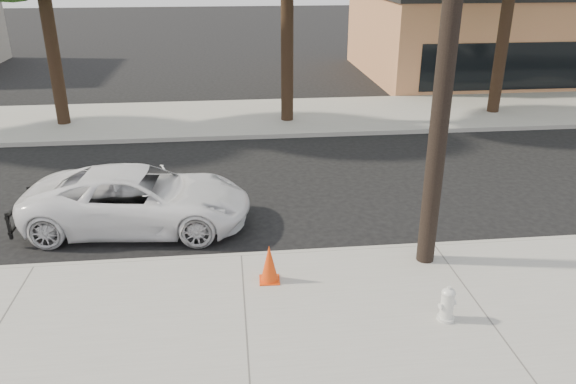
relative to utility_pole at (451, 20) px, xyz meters
The scene contains 9 objects.
ground 6.51m from the utility_pole, 143.13° to the left, with size 120.00×120.00×0.00m, color black.
near_sidewalk 6.07m from the utility_pole, 156.04° to the right, with size 90.00×4.40×0.15m, color gray.
far_sidewalk 12.64m from the utility_pole, 107.82° to the left, with size 90.00×5.00×0.15m, color gray.
curb_near 5.89m from the utility_pole, behind, with size 90.00×0.12×0.16m, color #9E9B93.
building_main 22.60m from the utility_pole, 56.45° to the left, with size 18.00×10.00×4.00m, color #C87C53.
utility_pole is the anchor object (origin of this frame).
police_cruiser 7.45m from the utility_pole, 157.47° to the left, with size 2.27×4.92×1.37m, color white.
fire_hydrant 4.70m from the utility_pole, 99.32° to the right, with size 0.32×0.29×0.59m.
traffic_cone 5.24m from the utility_pole, behind, with size 0.39×0.39×0.73m.
Camera 1 is at (-0.14, -12.03, 5.69)m, focal length 35.00 mm.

